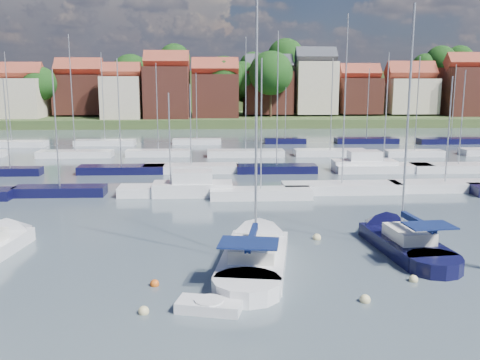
{
  "coord_description": "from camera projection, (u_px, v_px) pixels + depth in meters",
  "views": [
    {
      "loc": [
        -3.36,
        -26.57,
        10.32
      ],
      "look_at": [
        -1.4,
        14.0,
        2.51
      ],
      "focal_mm": 40.0,
      "sensor_mm": 36.0,
      "label": 1
    }
  ],
  "objects": [
    {
      "name": "ground",
      "position": [
        241.0,
        161.0,
        67.41
      ],
      "size": [
        260.0,
        260.0,
        0.0
      ],
      "primitive_type": "plane",
      "color": "#404E57",
      "rests_on": "ground"
    },
    {
      "name": "buoy_c",
      "position": [
        155.0,
        286.0,
        26.91
      ],
      "size": [
        0.46,
        0.46,
        0.46
      ],
      "primitive_type": "sphere",
      "color": "#D85914",
      "rests_on": "ground"
    },
    {
      "name": "buoy_f",
      "position": [
        413.0,
        281.0,
        27.5
      ],
      "size": [
        0.47,
        0.47,
        0.47
      ],
      "primitive_type": "sphere",
      "color": "beige",
      "rests_on": "ground"
    },
    {
      "name": "marina_field",
      "position": [
        259.0,
        163.0,
        62.66
      ],
      "size": [
        79.62,
        41.41,
        15.93
      ],
      "color": "white",
      "rests_on": "ground"
    },
    {
      "name": "sailboat_navy",
      "position": [
        395.0,
        238.0,
        33.63
      ],
      "size": [
        4.21,
        11.6,
        15.72
      ],
      "rotation": [
        0.0,
        0.0,
        1.68
      ],
      "color": "black",
      "rests_on": "ground"
    },
    {
      "name": "buoy_e",
      "position": [
        317.0,
        239.0,
        34.66
      ],
      "size": [
        0.54,
        0.54,
        0.54
      ],
      "primitive_type": "sphere",
      "color": "beige",
      "rests_on": "ground"
    },
    {
      "name": "buoy_b",
      "position": [
        144.0,
        313.0,
        23.76
      ],
      "size": [
        0.48,
        0.48,
        0.48
      ],
      "primitive_type": "sphere",
      "color": "beige",
      "rests_on": "ground"
    },
    {
      "name": "tender",
      "position": [
        209.0,
        306.0,
        23.97
      ],
      "size": [
        3.13,
        2.0,
        0.63
      ],
      "rotation": [
        0.0,
        0.0,
        -0.24
      ],
      "color": "white",
      "rests_on": "ground"
    },
    {
      "name": "sailboat_centre",
      "position": [
        257.0,
        250.0,
        31.32
      ],
      "size": [
        5.49,
        13.28,
        17.45
      ],
      "rotation": [
        0.0,
        0.0,
        1.4
      ],
      "color": "white",
      "rests_on": "ground"
    },
    {
      "name": "far_shore_town",
      "position": [
        233.0,
        97.0,
        157.54
      ],
      "size": [
        212.46,
        90.0,
        22.27
      ],
      "color": "#47572B",
      "rests_on": "ground"
    },
    {
      "name": "buoy_d",
      "position": [
        365.0,
        302.0,
        24.98
      ],
      "size": [
        0.51,
        0.51,
        0.51
      ],
      "primitive_type": "sphere",
      "color": "beige",
      "rests_on": "ground"
    }
  ]
}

